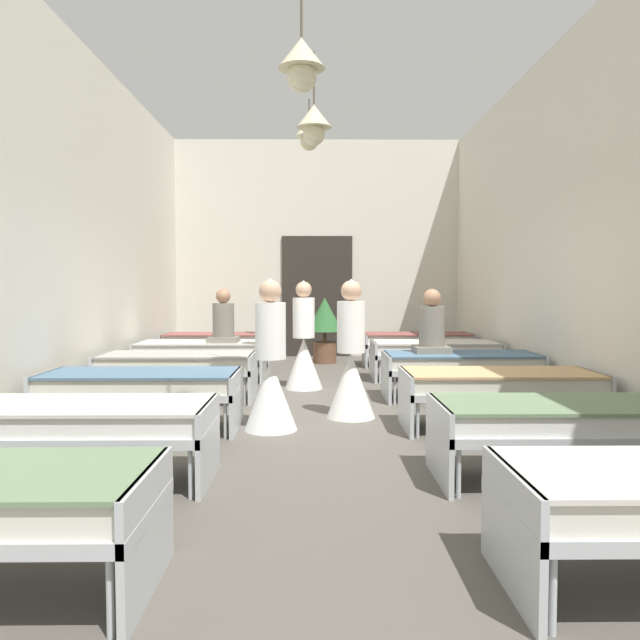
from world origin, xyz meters
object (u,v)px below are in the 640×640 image
object	(u,v)px
bed_right_row_2	(500,385)
nurse_mid_aisle	(271,376)
nurse_far_aisle	(351,368)
bed_left_row_4	(201,351)
bed_right_row_5	(417,341)
bed_left_row_3	(177,364)
bed_left_row_5	(218,341)
bed_left_row_2	(141,386)
patient_seated_primary	(432,329)
potted_plant	(325,322)
bed_left_row_1	(78,422)
nurse_near_aisle	(304,350)
patient_seated_secondary	(223,322)
bed_right_row_3	(461,364)
bed_right_row_1	(568,421)
bed_right_row_4	(435,350)

from	to	relation	value
bed_right_row_2	nurse_mid_aisle	bearing A→B (deg)	-179.69
nurse_mid_aisle	nurse_far_aisle	size ratio (longest dim) A/B	1.00
bed_left_row_4	bed_right_row_5	bearing A→B (deg)	24.68
bed_left_row_4	bed_right_row_5	distance (m)	3.88
bed_left_row_3	bed_left_row_5	xyz separation A→B (m)	(0.00, 3.24, 0.00)
bed_right_row_2	bed_left_row_4	world-z (taller)	same
bed_left_row_2	bed_right_row_2	distance (m)	3.52
patient_seated_primary	potted_plant	distance (m)	3.77
bed_left_row_2	nurse_mid_aisle	xyz separation A→B (m)	(1.27, -0.01, 0.09)
potted_plant	bed_left_row_2	bearing A→B (deg)	-109.83
bed_left_row_2	bed_right_row_5	xyz separation A→B (m)	(3.52, 4.86, 0.00)
bed_left_row_1	nurse_mid_aisle	xyz separation A→B (m)	(1.27, 1.61, 0.09)
bed_left_row_1	nurse_near_aisle	distance (m)	4.34
bed_left_row_2	nurse_near_aisle	xyz separation A→B (m)	(1.55, 2.43, 0.09)
bed_left_row_1	patient_seated_secondary	world-z (taller)	patient_seated_secondary
bed_right_row_5	bed_left_row_1	bearing A→B (deg)	-118.55
bed_right_row_5	potted_plant	xyz separation A→B (m)	(-1.63, 0.39, 0.31)
bed_right_row_3	nurse_near_aisle	xyz separation A→B (m)	(-1.97, 0.81, 0.09)
nurse_near_aisle	bed_right_row_1	bearing A→B (deg)	-171.29
bed_right_row_2	bed_left_row_4	bearing A→B (deg)	137.42
bed_right_row_1	bed_left_row_2	world-z (taller)	same
bed_left_row_3	patient_seated_secondary	world-z (taller)	patient_seated_secondary
bed_left_row_1	bed_right_row_1	distance (m)	3.52
nurse_mid_aisle	patient_seated_secondary	bearing A→B (deg)	-118.95
bed_left_row_1	bed_right_row_3	world-z (taller)	same
bed_right_row_2	bed_right_row_5	bearing A→B (deg)	90.00
bed_right_row_5	patient_seated_primary	size ratio (longest dim) A/B	2.37
bed_right_row_3	nurse_mid_aisle	xyz separation A→B (m)	(-2.26, -1.63, 0.09)
bed_right_row_5	patient_seated_secondary	world-z (taller)	patient_seated_secondary
bed_right_row_3	patient_seated_secondary	world-z (taller)	patient_seated_secondary
nurse_near_aisle	patient_seated_secondary	bearing A→B (deg)	41.77
bed_left_row_2	nurse_far_aisle	xyz separation A→B (m)	(2.09, 0.55, 0.09)
nurse_far_aisle	bed_left_row_4	bearing A→B (deg)	-85.07
bed_right_row_4	bed_right_row_5	world-z (taller)	same
bed_right_row_3	nurse_near_aisle	world-z (taller)	nurse_near_aisle
bed_left_row_5	patient_seated_primary	bearing A→B (deg)	-44.80
bed_right_row_2	bed_right_row_5	distance (m)	4.86
bed_right_row_4	bed_left_row_3	bearing A→B (deg)	-155.32
bed_right_row_4	bed_left_row_4	bearing A→B (deg)	180.00
bed_left_row_3	patient_seated_secondary	distance (m)	1.63
bed_left_row_5	patient_seated_secondary	xyz separation A→B (m)	(0.35, -1.70, 0.43)
bed_right_row_5	nurse_near_aisle	world-z (taller)	nurse_near_aisle
nurse_far_aisle	potted_plant	world-z (taller)	nurse_far_aisle
bed_left_row_2	bed_left_row_5	xyz separation A→B (m)	(0.00, 4.86, 0.00)
bed_left_row_4	bed_right_row_4	xyz separation A→B (m)	(3.52, 0.00, 0.00)
bed_left_row_2	bed_right_row_2	world-z (taller)	same
bed_right_row_1	bed_left_row_5	distance (m)	7.37
bed_right_row_4	patient_seated_primary	distance (m)	1.63
potted_plant	bed_left_row_1	bearing A→B (deg)	-105.41
bed_right_row_4	nurse_mid_aisle	world-z (taller)	nurse_mid_aisle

